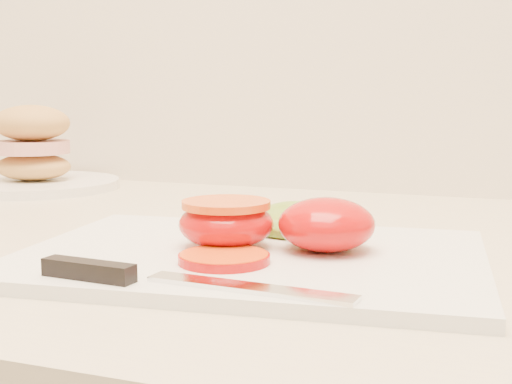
% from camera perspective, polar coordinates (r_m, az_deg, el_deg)
% --- Properties ---
extents(cutting_board, '(0.38, 0.29, 0.01)m').
position_cam_1_polar(cutting_board, '(0.55, -0.37, -5.26)').
color(cutting_board, white).
rests_on(cutting_board, counter).
extents(tomato_half_dome, '(0.08, 0.08, 0.04)m').
position_cam_1_polar(tomato_half_dome, '(0.55, 5.65, -2.59)').
color(tomato_half_dome, '#C30905').
rests_on(tomato_half_dome, cutting_board).
extents(tomato_half_cut, '(0.08, 0.08, 0.04)m').
position_cam_1_polar(tomato_half_cut, '(0.56, -2.40, -2.39)').
color(tomato_half_cut, '#C30905').
rests_on(tomato_half_cut, cutting_board).
extents(tomato_slice_0, '(0.06, 0.06, 0.01)m').
position_cam_1_polar(tomato_slice_0, '(0.52, -2.57, -5.30)').
color(tomato_slice_0, orange).
rests_on(tomato_slice_0, cutting_board).
extents(lettuce_leaf_0, '(0.12, 0.10, 0.02)m').
position_cam_1_polar(lettuce_leaf_0, '(0.62, 4.09, -2.32)').
color(lettuce_leaf_0, olive).
rests_on(lettuce_leaf_0, cutting_board).
extents(knife, '(0.21, 0.04, 0.01)m').
position_cam_1_polar(knife, '(0.47, -8.52, -6.73)').
color(knife, silver).
rests_on(knife, cutting_board).
extents(sandwich_plate, '(0.23, 0.23, 0.11)m').
position_cam_1_polar(sandwich_plate, '(1.02, -17.42, 2.53)').
color(sandwich_plate, white).
rests_on(sandwich_plate, counter).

